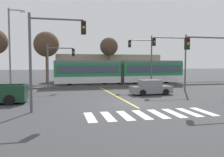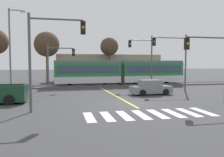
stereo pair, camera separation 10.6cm
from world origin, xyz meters
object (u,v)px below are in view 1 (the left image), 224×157
traffic_light_near_left (49,47)px  light_rail_tram (120,71)px  traffic_light_near_right (212,57)px  bare_tree_west (46,44)px  street_lamp_west (11,45)px  traffic_light_far_left (58,60)px  sedan_crossing (151,88)px  traffic_light_far_right (144,55)px  traffic_light_mid_right (175,53)px  bare_tree_east (109,47)px

traffic_light_near_left → light_rail_tram: bearing=59.9°
traffic_light_near_right → bare_tree_west: (-13.04, 21.54, 2.31)m
traffic_light_near_left → street_lamp_west: (-4.54, 13.41, 1.02)m
traffic_light_far_left → bare_tree_west: bearing=100.0°
sedan_crossing → traffic_light_far_right: (1.69, 6.18, 3.66)m
sedan_crossing → traffic_light_mid_right: 5.78m
street_lamp_west → traffic_light_mid_right: bearing=-14.5°
light_rail_tram → street_lamp_west: size_ratio=1.93×
traffic_light_mid_right → street_lamp_west: (-18.44, 4.77, 0.98)m
traffic_light_near_right → bare_tree_east: 21.51m
traffic_light_far_left → traffic_light_near_left: traffic_light_near_left is taller
traffic_light_mid_right → street_lamp_west: size_ratio=0.69×
street_lamp_west → traffic_light_far_right: bearing=-2.8°
traffic_light_far_left → bare_tree_east: size_ratio=0.75×
traffic_light_far_right → traffic_light_near_left: size_ratio=1.04×
street_lamp_west → bare_tree_east: bearing=29.1°
traffic_light_near_left → street_lamp_west: size_ratio=0.68×
traffic_light_near_right → traffic_light_far_right: bearing=92.5°
light_rail_tram → sedan_crossing: light_rail_tram is taller
traffic_light_far_right → bare_tree_east: bearing=108.7°
light_rail_tram → bare_tree_east: (-0.59, 4.52, 3.77)m
street_lamp_west → traffic_light_far_left: bearing=-6.7°
street_lamp_west → bare_tree_east: 15.39m
traffic_light_mid_right → bare_tree_east: size_ratio=0.90×
sedan_crossing → traffic_light_far_right: 7.37m
traffic_light_near_right → traffic_light_far_left: (-11.54, 13.05, -0.14)m
sedan_crossing → traffic_light_near_left: bearing=-147.3°
light_rail_tram → traffic_light_near_right: 16.94m
traffic_light_near_left → bare_tree_west: 21.36m
traffic_light_near_right → street_lamp_west: 21.71m
traffic_light_near_right → bare_tree_west: bearing=121.2°
traffic_light_far_left → bare_tree_west: 8.96m
bare_tree_east → traffic_light_near_right: bearing=-81.0°
traffic_light_far_left → traffic_light_mid_right: bearing=-17.5°
traffic_light_far_left → traffic_light_near_right: bearing=-48.5°
sedan_crossing → bare_tree_west: size_ratio=0.53×
street_lamp_west → bare_tree_west: bearing=64.5°
sedan_crossing → traffic_light_mid_right: traffic_light_mid_right is taller
traffic_light_far_left → traffic_light_near_left: size_ratio=0.85×
traffic_light_near_right → bare_tree_east: bare_tree_east is taller
traffic_light_near_right → traffic_light_near_left: bearing=178.8°
traffic_light_near_left → traffic_light_mid_right: 16.37m
sedan_crossing → traffic_light_far_left: traffic_light_far_left is taller
traffic_light_far_right → bare_tree_east: bare_tree_east is taller
traffic_light_far_right → street_lamp_west: (-16.24, 0.80, 0.99)m
traffic_light_far_left → bare_tree_east: 11.72m
traffic_light_far_left → bare_tree_east: (8.19, 8.09, 2.21)m
traffic_light_far_right → traffic_light_far_left: (-10.99, 0.18, -0.74)m
traffic_light_far_right → bare_tree_west: (-12.49, 8.67, 1.72)m
bare_tree_east → traffic_light_far_right: bearing=-71.3°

